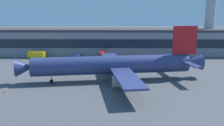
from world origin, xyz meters
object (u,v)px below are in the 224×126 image
Objects in this scene: stair_truck at (102,55)px; fuel_truck at (37,55)px; baggage_tug at (78,56)px; traffic_cone_0 at (4,92)px; control_tower at (211,10)px; crew_van at (181,59)px; airliner at (115,65)px.

stair_truck is 31.06m from fuel_truck.
stair_truck is 11.52m from baggage_tug.
baggage_tug is at bearing 75.70° from traffic_cone_0.
control_tower is 6.58× the size of crew_van.
fuel_truck is at bearing 173.47° from crew_van.
control_tower is 4.22× the size of fuel_truck.
fuel_truck is at bearing 133.34° from airliner.
fuel_truck reaches higher than crew_van.
traffic_cone_0 is (-24.84, -51.45, -1.63)m from stair_truck.
crew_van reaches higher than traffic_cone_0.
airliner is 1.64× the size of control_tower.
traffic_cone_0 is (6.20, -52.60, -1.53)m from fuel_truck.
airliner is at bearing -66.21° from baggage_tug.
airliner is 53.78m from fuel_truck.
traffic_cone_0 is (-13.41, -52.62, -0.73)m from baggage_tug.
traffic_cone_0 is (-60.28, -44.99, -1.11)m from crew_van.
crew_van is (35.44, -6.46, -0.52)m from stair_truck.
stair_truck is 36.03m from crew_van.
airliner reaches higher than fuel_truck.
traffic_cone_0 is (-79.93, -67.67, -22.47)m from control_tower.
crew_van is (29.64, 31.44, -3.71)m from airliner.
baggage_tug is 54.30m from traffic_cone_0.
airliner is at bearing 23.86° from traffic_cone_0.
fuel_truck is 12.49× the size of traffic_cone_0.
baggage_tug is at bearing 174.17° from stair_truck.
stair_truck is 0.71× the size of fuel_truck.
control_tower is 52.72× the size of traffic_cone_0.
crew_van is (-19.65, -22.68, -21.36)m from control_tower.
fuel_truck is at bearing -179.94° from baggage_tug.
control_tower is 71.58m from baggage_tug.
fuel_truck is at bearing 96.73° from traffic_cone_0.
crew_van is at bearing -130.91° from control_tower.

